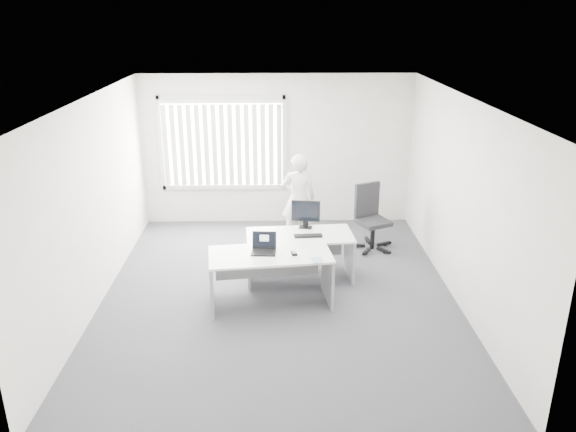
{
  "coord_description": "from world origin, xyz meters",
  "views": [
    {
      "loc": [
        -0.03,
        -7.21,
        3.87
      ],
      "look_at": [
        0.14,
        0.15,
        1.15
      ],
      "focal_mm": 35.0,
      "sensor_mm": 36.0,
      "label": 1
    }
  ],
  "objects_px": {
    "desk_near": "(270,268)",
    "desk_far": "(300,247)",
    "monitor": "(306,214)",
    "office_chair": "(371,229)",
    "laptop": "(263,244)",
    "person": "(298,199)"
  },
  "relations": [
    {
      "from": "desk_near",
      "to": "desk_far",
      "type": "relative_size",
      "value": 1.07
    },
    {
      "from": "laptop",
      "to": "monitor",
      "type": "distance_m",
      "value": 1.2
    },
    {
      "from": "desk_far",
      "to": "laptop",
      "type": "distance_m",
      "value": 0.99
    },
    {
      "from": "office_chair",
      "to": "monitor",
      "type": "height_order",
      "value": "monitor"
    },
    {
      "from": "desk_near",
      "to": "desk_far",
      "type": "bearing_deg",
      "value": 53.77
    },
    {
      "from": "office_chair",
      "to": "laptop",
      "type": "relative_size",
      "value": 3.39
    },
    {
      "from": "office_chair",
      "to": "person",
      "type": "height_order",
      "value": "person"
    },
    {
      "from": "monitor",
      "to": "desk_far",
      "type": "bearing_deg",
      "value": -101.28
    },
    {
      "from": "person",
      "to": "laptop",
      "type": "bearing_deg",
      "value": 76.11
    },
    {
      "from": "desk_near",
      "to": "monitor",
      "type": "relative_size",
      "value": 3.99
    },
    {
      "from": "person",
      "to": "office_chair",
      "type": "bearing_deg",
      "value": 168.44
    },
    {
      "from": "desk_near",
      "to": "office_chair",
      "type": "height_order",
      "value": "office_chair"
    },
    {
      "from": "person",
      "to": "monitor",
      "type": "height_order",
      "value": "person"
    },
    {
      "from": "office_chair",
      "to": "person",
      "type": "xyz_separation_m",
      "value": [
        -1.24,
        0.27,
        0.45
      ]
    },
    {
      "from": "office_chair",
      "to": "monitor",
      "type": "relative_size",
      "value": 2.57
    },
    {
      "from": "desk_far",
      "to": "office_chair",
      "type": "xyz_separation_m",
      "value": [
        1.27,
        1.14,
        -0.17
      ]
    },
    {
      "from": "desk_near",
      "to": "person",
      "type": "xyz_separation_m",
      "value": [
        0.47,
        2.18,
        0.26
      ]
    },
    {
      "from": "desk_near",
      "to": "laptop",
      "type": "bearing_deg",
      "value": 162.52
    },
    {
      "from": "desk_near",
      "to": "laptop",
      "type": "height_order",
      "value": "laptop"
    },
    {
      "from": "desk_far",
      "to": "person",
      "type": "bearing_deg",
      "value": 84.29
    },
    {
      "from": "laptop",
      "to": "desk_far",
      "type": "bearing_deg",
      "value": 59.14
    },
    {
      "from": "office_chair",
      "to": "person",
      "type": "relative_size",
      "value": 0.7
    }
  ]
}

